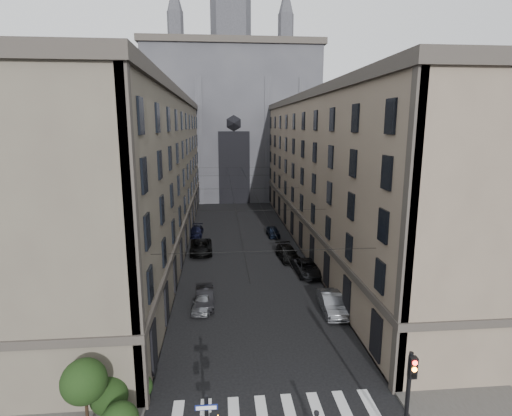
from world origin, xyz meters
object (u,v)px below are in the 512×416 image
object	(u,v)px
car_right_far	(273,232)
traffic_light_right	(409,392)
gothic_tower	(232,113)
car_right_midnear	(307,268)
car_right_near	(332,303)
car_left_midfar	(201,247)
car_right_midfar	(288,253)
car_left_far	(196,231)
car_left_midnear	(205,298)
car_left_near	(203,302)

from	to	relation	value
car_right_far	traffic_light_right	bearing A→B (deg)	-89.57
gothic_tower	car_right_midnear	xyz separation A→B (m)	(6.02, -50.00, -17.09)
gothic_tower	car_right_midnear	world-z (taller)	gothic_tower
gothic_tower	car_right_near	distance (m)	61.29
traffic_light_right	car_right_midnear	size ratio (longest dim) A/B	1.02
car_left_midfar	car_right_near	distance (m)	20.10
car_right_near	car_right_midfar	bearing A→B (deg)	98.06
traffic_light_right	car_right_near	distance (m)	14.70
traffic_light_right	car_left_far	world-z (taller)	traffic_light_right
gothic_tower	car_right_midfar	distance (m)	48.48
car_left_midfar	car_right_far	xyz separation A→B (m)	(9.61, 6.60, -0.11)
car_left_midfar	car_right_midnear	xyz separation A→B (m)	(11.23, -7.98, -0.08)
car_right_midfar	car_right_near	bearing A→B (deg)	-89.15
traffic_light_right	car_left_midnear	distance (m)	19.54
gothic_tower	car_left_midfar	xyz separation A→B (m)	(-5.20, -42.01, -17.01)
car_left_midnear	car_right_near	xyz separation A→B (m)	(10.43, -2.22, 0.10)
car_left_midfar	car_right_midfar	size ratio (longest dim) A/B	1.12
gothic_tower	car_right_midnear	bearing A→B (deg)	-83.13
car_left_near	car_right_far	world-z (taller)	car_right_far
gothic_tower	car_right_midfar	world-z (taller)	gothic_tower
car_left_midnear	car_right_midnear	world-z (taller)	car_right_midnear
car_left_near	car_right_far	bearing A→B (deg)	75.15
car_left_far	car_right_midnear	distance (m)	20.13
car_right_near	car_right_midnear	world-z (taller)	car_right_near
gothic_tower	car_left_midnear	distance (m)	59.03
car_right_midnear	car_right_midfar	xyz separation A→B (m)	(-1.23, 4.87, 0.02)
car_left_midfar	car_right_midnear	world-z (taller)	car_left_midfar
car_left_midfar	car_right_midnear	bearing A→B (deg)	-37.66
gothic_tower	car_left_near	xyz separation A→B (m)	(-4.37, -57.05, -17.14)
car_left_far	car_right_midnear	size ratio (longest dim) A/B	0.85
car_left_near	car_left_far	bearing A→B (deg)	101.77
car_right_near	car_left_near	bearing A→B (deg)	173.93
car_left_near	car_left_far	xyz separation A→B (m)	(-1.83, 23.05, -0.02)
traffic_light_right	car_left_far	xyz separation A→B (m)	(-11.80, 39.04, -2.66)
car_right_midfar	car_right_far	world-z (taller)	car_right_midfar
car_left_midfar	car_left_near	bearing A→B (deg)	-89.09
gothic_tower	car_left_near	size ratio (longest dim) A/B	15.12
gothic_tower	traffic_light_right	world-z (taller)	gothic_tower
car_right_midnear	car_right_far	size ratio (longest dim) A/B	1.29
gothic_tower	car_right_far	distance (m)	39.58
car_right_near	car_right_far	distance (m)	23.22
car_left_midnear	gothic_tower	bearing A→B (deg)	83.74
car_left_midnear	car_right_near	bearing A→B (deg)	-13.96
car_left_midfar	car_left_far	xyz separation A→B (m)	(-1.00, 8.02, -0.15)
gothic_tower	car_right_far	world-z (taller)	gothic_tower
gothic_tower	car_right_near	xyz separation A→B (m)	(6.20, -58.56, -17.00)
car_left_far	car_right_near	distance (m)	27.52
traffic_light_right	car_right_far	bearing A→B (deg)	91.82
gothic_tower	car_left_midnear	size ratio (longest dim) A/B	13.63
car_left_midfar	car_left_midnear	bearing A→B (deg)	-88.37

